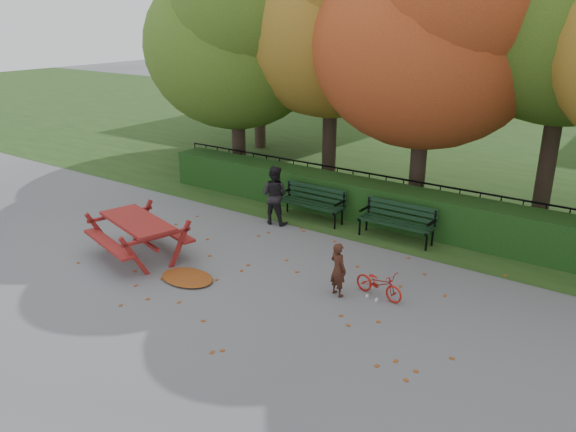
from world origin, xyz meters
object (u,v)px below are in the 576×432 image
Objects in this scene: tree_a at (239,33)px; tree_c at (439,25)px; bench_left at (312,200)px; bicycle at (379,284)px; bench_right at (398,219)px; picnic_table at (138,228)px; child at (338,269)px; tree_b at (339,1)px; adult at (274,195)px.

tree_c reaches higher than tree_a.
tree_a is 4.16× the size of bench_left.
bicycle is (7.23, -4.73, -4.25)m from tree_a.
bench_right is (0.27, -2.26, -4.30)m from tree_c.
bicycle is at bearing 30.46° from picnic_table.
child reaches higher than bicycle.
bicycle is (5.15, 1.37, -0.42)m from picnic_table.
tree_b is 5.87m from bench_left.
bicycle is (1.21, -5.12, -4.55)m from tree_c.
tree_b is 6.76m from bench_right.
adult is 1.46× the size of bicycle.
tree_b is 8.82m from child.
tree_c is 5.31m from bench_left.
tree_a is at bearing 65.99° from bicycle.
child is 0.71× the size of adult.
bench_left is (3.89, -1.88, -4.00)m from tree_a.
tree_c reaches higher than picnic_table.
tree_b reaches higher than bench_left.
adult is (1.17, 3.43, 0.07)m from picnic_table.
tree_c is 5.27× the size of adult.
child reaches higher than picnic_table.
child is (6.55, -5.12, -3.98)m from tree_a.
bicycle is (4.49, -5.90, -5.13)m from tree_b.
tree_c is at bearing 74.27° from picnic_table.
tree_a is at bearing -176.35° from tree_c.
child is 4.11m from adult.
tree_b is 4.88× the size of bench_right.
tree_c reaches higher than child.
tree_a is 6.99× the size of child.
picnic_table reaches higher than bench_left.
bench_left is (1.14, -3.04, -4.88)m from tree_b.
adult is at bearing -165.22° from bench_right.
bicycle is at bearing -52.77° from tree_b.
picnic_table is (-0.67, -7.27, -4.71)m from tree_b.
tree_c is 7.71× the size of bicycle.
tree_a reaches higher than adult.
tree_c is at bearing -13.45° from tree_b.
bench_left is 4.20m from child.
tree_b reaches higher than bicycle.
tree_c is at bearing 96.70° from bench_right.
child reaches higher than bench_right.
child is (0.26, -3.24, 0.02)m from bench_right.
bicycle is at bearing 143.56° from adult.
tree_c reaches higher than bench_right.
tree_b is 3.42m from tree_c.
bench_left is at bearing 82.40° from picnic_table.
tree_b is 3.61× the size of picnic_table.
tree_a is 7.21× the size of bicycle.
tree_c is at bearing 46.64° from bench_left.
bench_left is at bearing -31.28° from child.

